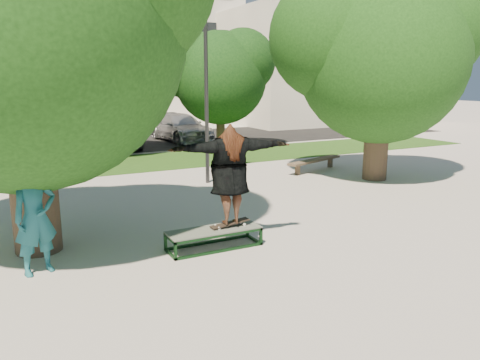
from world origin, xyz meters
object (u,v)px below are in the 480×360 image
tree_left (10,3)px  car_silver_b (180,128)px  tree_right (378,48)px  bench (315,161)px  grind_box (214,238)px  lamppost (206,80)px  car_silver_a (17,134)px  car_dark (96,132)px  car_grey (111,132)px  bystander (35,217)px

tree_left → car_silver_b: (8.13, 13.98, -3.72)m
tree_right → bench: size_ratio=2.43×
bench → grind_box: bearing=-158.2°
lamppost → car_silver_a: 11.71m
tree_left → car_silver_a: size_ratio=1.66×
tree_right → lamppost: bearing=158.7°
lamppost → car_silver_b: (2.84, 10.07, -2.45)m
car_dark → grind_box: bearing=-93.4°
tree_left → car_silver_a: (0.36, 14.25, -3.69)m
tree_right → car_silver_b: bearing=99.8°
car_grey → bystander: bearing=-99.8°
car_dark → car_grey: bearing=1.0°
lamppost → car_dark: size_ratio=1.30×
bystander → car_grey: bystander is taller
grind_box → car_dark: (0.58, 14.56, 0.58)m
bench → bystander: bearing=-170.0°
grind_box → car_silver_b: bearing=71.9°
tree_left → car_grey: tree_left is taller
tree_right → bystander: bearing=-162.6°
bystander → car_dark: bearing=57.7°
car_silver_a → car_grey: car_silver_a is taller
bystander → bench: 10.76m
grind_box → bench: (6.35, 5.44, 0.16)m
tree_left → tree_right: size_ratio=1.09×
lamppost → car_grey: 9.56m
bench → car_silver_a: 13.73m
car_dark → car_silver_b: car_dark is taller
bystander → bench: (9.41, 5.17, -0.61)m
grind_box → car_silver_a: (-2.71, 15.74, 0.54)m
bench → car_dark: (-5.77, 9.13, 0.43)m
bench → car_dark: size_ratio=0.57×
tree_left → grind_box: bearing=-25.8°
car_grey → car_silver_b: size_ratio=1.08×
car_silver_a → car_dark: (3.30, -1.17, 0.04)m
lamppost → car_silver_b: bearing=74.3°
car_silver_b → car_dark: bearing=-174.7°
tree_right → car_silver_b: size_ratio=1.34×
grind_box → car_grey: bearing=85.0°
tree_right → lamppost: tree_right is taller
car_grey → car_silver_b: bearing=20.2°
tree_right → car_silver_a: bearing=128.8°
car_grey → grind_box: bearing=-88.0°
car_silver_a → car_grey: bearing=-5.4°
grind_box → car_silver_a: bearing=99.8°
bench → car_grey: 10.46m
tree_right → lamppost: size_ratio=1.07×
car_silver_b → car_silver_a: bearing=171.9°
tree_right → car_grey: bearing=117.7°
lamppost → grind_box: size_ratio=3.39×
bystander → car_silver_b: bearing=43.9°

